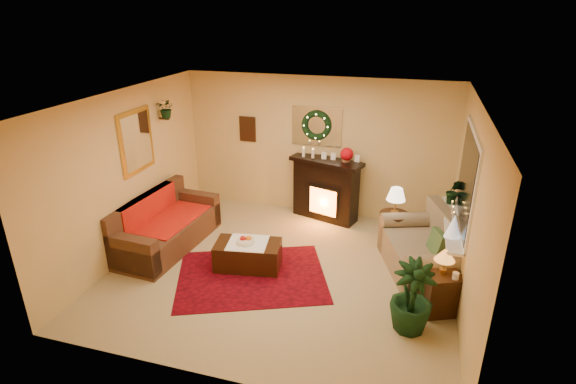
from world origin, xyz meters
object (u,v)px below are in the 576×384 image
(loveseat, at_px, (423,248))
(side_table_round, at_px, (393,230))
(sofa, at_px, (166,223))
(coffee_table, at_px, (248,255))
(fireplace, at_px, (326,191))
(end_table_square, at_px, (439,292))

(loveseat, bearing_deg, side_table_round, 106.17)
(side_table_round, bearing_deg, sofa, -164.57)
(loveseat, height_order, coffee_table, loveseat)
(fireplace, height_order, loveseat, fireplace)
(sofa, relative_size, fireplace, 1.69)
(end_table_square, relative_size, coffee_table, 0.57)
(end_table_square, bearing_deg, sofa, 172.96)
(loveseat, height_order, side_table_round, loveseat)
(side_table_round, height_order, coffee_table, side_table_round)
(fireplace, relative_size, loveseat, 0.75)
(fireplace, bearing_deg, coffee_table, -93.40)
(fireplace, distance_m, loveseat, 2.31)
(sofa, relative_size, coffee_table, 2.06)
(coffee_table, bearing_deg, side_table_round, 22.04)
(sofa, height_order, side_table_round, sofa)
(fireplace, bearing_deg, side_table_round, -14.85)
(fireplace, height_order, side_table_round, fireplace)
(fireplace, bearing_deg, sofa, -124.66)
(side_table_round, xyz_separation_m, end_table_square, (0.71, -1.52, -0.06))
(fireplace, height_order, end_table_square, fireplace)
(coffee_table, bearing_deg, loveseat, 4.11)
(end_table_square, xyz_separation_m, coffee_table, (-2.78, 0.28, -0.06))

